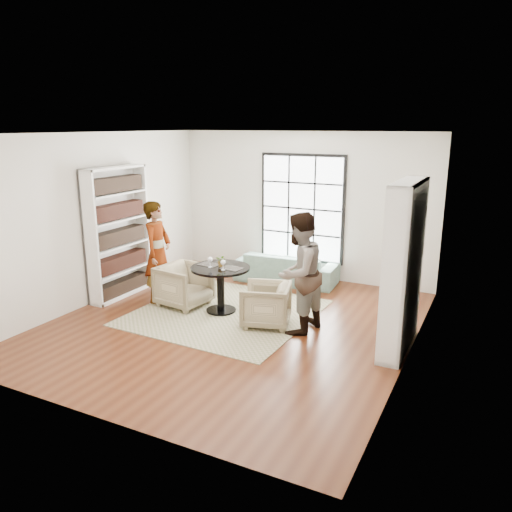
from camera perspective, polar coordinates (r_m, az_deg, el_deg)
The scene contains 16 objects.
ground at distance 8.15m, azimuth -2.69°, elevation -7.74°, with size 6.00×6.00×0.00m, color #552914.
room_shell at distance 8.22m, azimuth -0.95°, elevation 1.68°, with size 6.00×6.01×6.00m.
rug at distance 8.61m, azimuth -3.51°, elevation -6.46°, with size 2.84×2.84×0.01m, color tan.
pedestal_table at distance 8.48m, azimuth -4.08°, elevation -2.69°, with size 1.01×1.01×0.80m.
sofa at distance 10.18m, azimuth 3.47°, elevation -1.32°, with size 2.06×0.80×0.60m, color slate.
armchair_left at distance 8.90m, azimuth -8.18°, elevation -3.35°, with size 0.80×0.82×0.75m, color tan.
armchair_right at distance 7.99m, azimuth 1.13°, elevation -5.57°, with size 0.73×0.75×0.69m, color tan.
person_left at distance 9.07m, azimuth -11.17°, elevation 0.43°, with size 0.67×0.44×1.83m, color gray.
person_right at distance 7.59m, azimuth 4.91°, elevation -1.99°, with size 0.91×0.71×1.87m, color gray.
placemat_left at distance 8.56m, azimuth -5.38°, elevation -0.98°, with size 0.34×0.26×0.01m, color #262421.
placemat_right at distance 8.31m, azimuth -2.81°, elevation -1.41°, with size 0.34×0.26×0.01m, color #262421.
cutlery_left at distance 8.56m, azimuth -5.38°, elevation -0.93°, with size 0.14×0.22×0.01m, color silver, non-canonical shape.
cutlery_right at distance 8.31m, azimuth -2.81°, elevation -1.36°, with size 0.14×0.22×0.01m, color silver, non-canonical shape.
wine_glass_left at distance 8.37m, azimuth -5.28°, elevation -0.43°, with size 0.08×0.08×0.18m.
wine_glass_right at distance 8.20m, azimuth -3.80°, elevation -0.76°, with size 0.08×0.08×0.18m.
flower_centerpiece at distance 8.41m, azimuth -3.94°, elevation -0.53°, with size 0.19×0.16×0.21m, color gray.
Camera 1 is at (3.70, -6.56, 3.13)m, focal length 35.00 mm.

